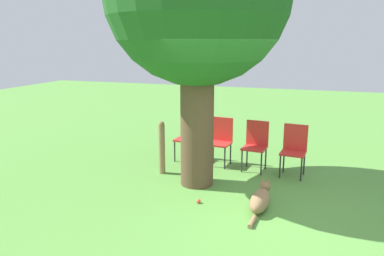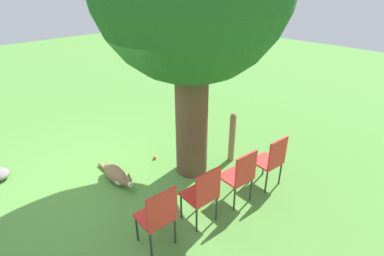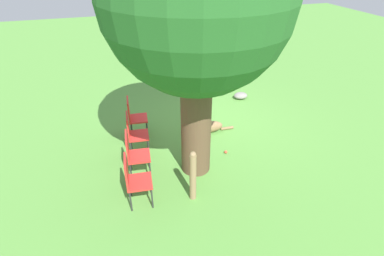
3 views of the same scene
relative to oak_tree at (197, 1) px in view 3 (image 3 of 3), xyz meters
name	(u,v)px [view 3 (image 3 of 3)]	position (x,y,z in m)	size (l,w,h in m)	color
ground_plane	(210,133)	(-0.74, -1.17, -3.19)	(30.00, 30.00, 0.00)	#56933D
oak_tree	(197,1)	(0.00, 0.00, 0.00)	(3.01, 3.01, 4.75)	brown
dog	(206,127)	(-0.65, -1.22, -3.04)	(1.20, 0.30, 0.36)	olive
fence_post	(193,176)	(0.30, 0.80, -2.67)	(0.12, 0.12, 1.02)	#937551
red_chair_0	(134,115)	(1.00, -1.58, -2.64)	(0.46, 0.48, 0.96)	red
red_chair_1	(134,132)	(1.10, -0.85, -2.64)	(0.46, 0.48, 0.96)	red
red_chair_2	(134,153)	(1.19, -0.12, -2.64)	(0.46, 0.48, 0.96)	red
red_chair_3	(134,178)	(1.29, 0.61, -2.64)	(0.46, 0.48, 0.96)	red
tennis_ball	(226,152)	(-0.78, -0.28, -3.15)	(0.07, 0.07, 0.07)	#E54C33
garden_rock	(241,96)	(-2.24, -2.70, -3.10)	(0.40, 0.33, 0.18)	gray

